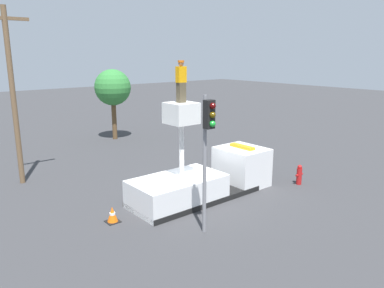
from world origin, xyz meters
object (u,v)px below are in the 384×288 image
object	(u,v)px
bucket_truck	(205,179)
traffic_light_pole	(207,138)
worker	(181,82)
fire_hydrant	(299,175)
traffic_cone_rear	(112,215)
utility_pole	(13,92)
tree_left_bg	(113,88)

from	to	relation	value
bucket_truck	traffic_light_pole	distance (m)	4.70
worker	fire_hydrant	size ratio (longest dim) A/B	1.68
traffic_light_pole	fire_hydrant	world-z (taller)	traffic_light_pole
traffic_cone_rear	bucket_truck	bearing A→B (deg)	-2.47
worker	utility_pole	size ratio (longest dim) A/B	0.20
traffic_light_pole	traffic_cone_rear	world-z (taller)	traffic_light_pole
traffic_cone_rear	utility_pole	xyz separation A→B (m)	(-1.39, 7.21, 4.41)
traffic_light_pole	fire_hydrant	size ratio (longest dim) A/B	4.96
bucket_truck	tree_left_bg	size ratio (longest dim) A/B	1.33
fire_hydrant	utility_pole	distance (m)	14.93
bucket_truck	tree_left_bg	xyz separation A→B (m)	(2.61, 13.63, 3.14)
traffic_cone_rear	utility_pole	bearing A→B (deg)	100.88
bucket_truck	utility_pole	world-z (taller)	utility_pole
bucket_truck	utility_pole	distance (m)	10.35
utility_pole	fire_hydrant	bearing A→B (deg)	-40.53
traffic_light_pole	traffic_cone_rear	bearing A→B (deg)	126.28
worker	fire_hydrant	xyz separation A→B (m)	(6.15, -1.90, -4.90)
bucket_truck	traffic_light_pole	world-z (taller)	traffic_light_pole
tree_left_bg	utility_pole	bearing A→B (deg)	-144.48
utility_pole	worker	bearing A→B (deg)	-57.43
worker	tree_left_bg	bearing A→B (deg)	73.78
traffic_light_pole	fire_hydrant	xyz separation A→B (m)	(7.24, 0.99, -3.14)
bucket_truck	traffic_light_pole	bearing A→B (deg)	-130.20
traffic_light_pole	tree_left_bg	bearing A→B (deg)	73.00
bucket_truck	tree_left_bg	world-z (taller)	tree_left_bg
worker	utility_pole	distance (m)	8.83
bucket_truck	fire_hydrant	xyz separation A→B (m)	(4.80, -1.90, -0.34)
traffic_light_pole	traffic_cone_rear	distance (m)	5.09
bucket_truck	traffic_cone_rear	xyz separation A→B (m)	(-4.71, 0.20, -0.55)
worker	traffic_light_pole	xyz separation A→B (m)	(-1.08, -2.89, -1.76)
fire_hydrant	utility_pole	size ratio (longest dim) A/B	0.12
fire_hydrant	tree_left_bg	distance (m)	16.06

